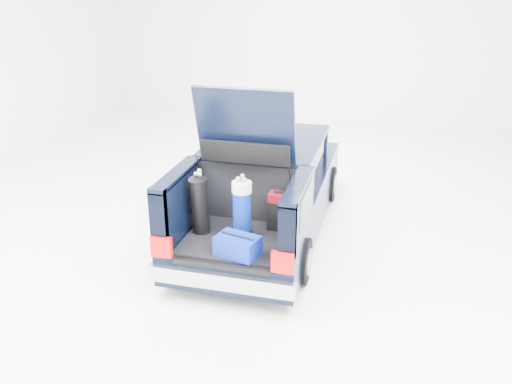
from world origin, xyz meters
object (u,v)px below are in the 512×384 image
(car, at_px, (266,188))
(red_suitcase, at_px, (281,212))
(blue_golf_bag, at_px, (242,209))
(blue_duffel, at_px, (238,246))
(black_golf_bag, at_px, (200,205))

(car, xyz_separation_m, red_suitcase, (0.49, -1.19, 0.18))
(car, height_order, blue_golf_bag, car)
(car, bearing_deg, red_suitcase, -67.59)
(red_suitcase, distance_m, blue_duffel, 0.90)
(black_golf_bag, height_order, blue_golf_bag, black_golf_bag)
(blue_duffel, bearing_deg, car, 108.14)
(car, relative_size, red_suitcase, 8.63)
(blue_golf_bag, bearing_deg, car, 110.67)
(blue_golf_bag, bearing_deg, black_golf_bag, -156.95)
(car, distance_m, blue_duffel, 2.01)
(red_suitcase, relative_size, blue_golf_bag, 0.64)
(red_suitcase, bearing_deg, black_golf_bag, -158.95)
(car, relative_size, blue_golf_bag, 5.50)
(car, distance_m, blue_golf_bag, 1.54)
(blue_duffel, bearing_deg, blue_golf_bag, 113.82)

